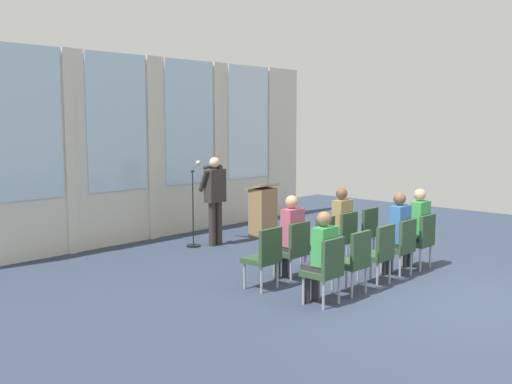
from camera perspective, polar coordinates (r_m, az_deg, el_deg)
ground_plane at (r=8.98m, az=17.00°, el=-9.68°), size 16.80×16.80×0.00m
rear_partition at (r=12.81m, az=-9.58°, el=4.48°), size 9.51×0.14×3.85m
speaker at (r=11.94m, az=-4.01°, el=-0.20°), size 0.52×0.69×1.79m
mic_stand at (r=11.95m, az=-6.05°, el=-3.65°), size 0.28×0.28×1.55m
lectern at (r=12.92m, az=0.66°, el=-1.84°), size 0.60×0.48×1.16m
chair_r0_c0 at (r=8.86m, az=0.86°, el=-6.03°), size 0.46×0.44×0.94m
chair_r0_c1 at (r=9.37m, az=3.65°, el=-5.33°), size 0.46×0.44×0.94m
audience_r0_c1 at (r=9.37m, az=3.29°, el=-3.98°), size 0.36×0.39×1.36m
chair_r0_c2 at (r=9.89m, az=6.15°, el=-4.70°), size 0.46×0.44×0.94m
chair_r0_c3 at (r=10.44m, az=8.38°, el=-4.12°), size 0.46×0.44×0.94m
audience_r0_c3 at (r=10.44m, az=8.04°, el=-2.89°), size 0.36×0.39×1.36m
chair_r0_c4 at (r=11.00m, az=10.38°, el=-3.59°), size 0.46×0.44×0.94m
chair_r1_c0 at (r=8.18m, az=6.76°, el=-7.18°), size 0.46×0.44×0.94m
audience_r1_c0 at (r=8.18m, az=6.31°, el=-5.83°), size 0.36×0.39×1.30m
chair_r1_c1 at (r=8.72m, az=9.40°, el=-6.33°), size 0.46×0.44×0.94m
chair_r1_c2 at (r=9.29m, az=11.72°, el=-5.57°), size 0.46×0.44×0.94m
chair_r1_c3 at (r=9.87m, az=13.77°, el=-4.89°), size 0.46×0.44×0.94m
audience_r1_c3 at (r=9.86m, az=13.40°, el=-3.57°), size 0.36×0.39×1.37m
chair_r1_c4 at (r=10.46m, az=15.58°, el=-4.28°), size 0.46×0.44×0.94m
audience_r1_c4 at (r=10.46m, az=15.23°, el=-3.02°), size 0.36×0.39×1.37m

